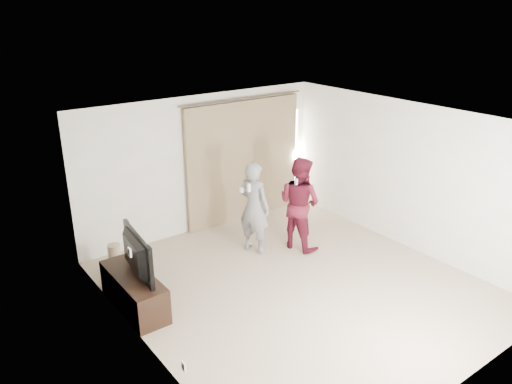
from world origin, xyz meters
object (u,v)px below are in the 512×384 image
person_man (254,208)px  person_woman (299,203)px  tv_console (134,291)px  tv (130,255)px

person_man → person_woman: size_ratio=0.98×
tv_console → person_man: person_man is taller
person_man → person_woman: 0.82m
person_man → person_woman: (0.74, -0.35, 0.02)m
tv → person_woman: (3.18, 0.06, -0.01)m
tv_console → person_woman: bearing=1.0°
tv_console → tv: 0.58m
tv_console → person_woman: size_ratio=0.82×
tv → person_man: size_ratio=0.67×
tv → person_woman: size_ratio=0.66×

